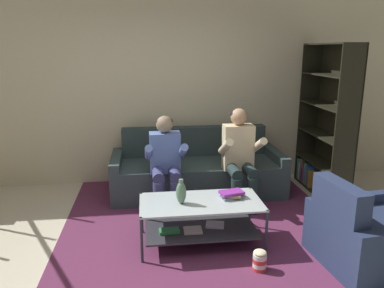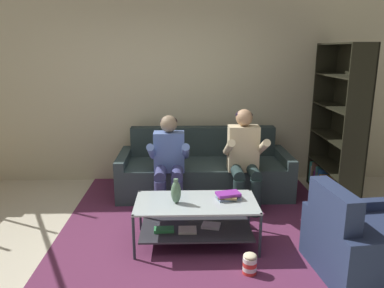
{
  "view_description": "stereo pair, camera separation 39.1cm",
  "coord_description": "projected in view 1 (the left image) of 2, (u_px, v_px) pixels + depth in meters",
  "views": [
    {
      "loc": [
        -0.21,
        -3.09,
        1.96
      ],
      "look_at": [
        0.3,
        0.88,
        0.94
      ],
      "focal_mm": 35.0,
      "sensor_mm": 36.0,
      "label": 1
    },
    {
      "loc": [
        0.18,
        -3.12,
        1.96
      ],
      "look_at": [
        0.3,
        0.88,
        0.94
      ],
      "focal_mm": 35.0,
      "sensor_mm": 36.0,
      "label": 2
    }
  ],
  "objects": [
    {
      "name": "back_partition",
      "position": [
        158.0,
        85.0,
        5.48
      ],
      "size": [
        8.4,
        0.12,
        2.9
      ],
      "primitive_type": "cube",
      "color": "beige",
      "rests_on": "ground"
    },
    {
      "name": "bookshelf",
      "position": [
        326.0,
        131.0,
        5.17
      ],
      "size": [
        0.33,
        1.14,
        2.04
      ],
      "color": "black",
      "rests_on": "ground"
    },
    {
      "name": "area_rug",
      "position": [
        200.0,
        217.0,
        4.47
      ],
      "size": [
        3.14,
        3.4,
        0.01
      ],
      "color": "#5E2848",
      "rests_on": "ground"
    },
    {
      "name": "couch",
      "position": [
        197.0,
        172.0,
        5.23
      ],
      "size": [
        2.33,
        0.9,
        0.87
      ],
      "color": "#314141",
      "rests_on": "ground"
    },
    {
      "name": "vase",
      "position": [
        181.0,
        192.0,
        3.7
      ],
      "size": [
        0.1,
        0.1,
        0.25
      ],
      "color": "#53765A",
      "rests_on": "coffee_table"
    },
    {
      "name": "coffee_table",
      "position": [
        200.0,
        216.0,
        3.81
      ],
      "size": [
        1.23,
        0.62,
        0.47
      ],
      "color": "#AAB8BA",
      "rests_on": "ground"
    },
    {
      "name": "book_stack",
      "position": [
        232.0,
        194.0,
        3.86
      ],
      "size": [
        0.27,
        0.2,
        0.07
      ],
      "color": "#7B91AE",
      "rests_on": "coffee_table"
    },
    {
      "name": "armchair",
      "position": [
        367.0,
        237.0,
        3.45
      ],
      "size": [
        0.97,
        0.95,
        0.83
      ],
      "color": "#24304F",
      "rests_on": "ground"
    },
    {
      "name": "person_seated_left",
      "position": [
        166.0,
        160.0,
        4.57
      ],
      "size": [
        0.5,
        0.58,
        1.17
      ],
      "color": "navy",
      "rests_on": "ground"
    },
    {
      "name": "ground",
      "position": [
        172.0,
        266.0,
        3.48
      ],
      "size": [
        16.8,
        16.8,
        0.0
      ],
      "primitive_type": "plane",
      "color": "beige"
    },
    {
      "name": "popcorn_tub",
      "position": [
        260.0,
        260.0,
        3.38
      ],
      "size": [
        0.13,
        0.13,
        0.2
      ],
      "color": "red",
      "rests_on": "ground"
    },
    {
      "name": "person_seated_right",
      "position": [
        240.0,
        154.0,
        4.68
      ],
      "size": [
        0.5,
        0.58,
        1.24
      ],
      "color": "#1E2F2F",
      "rests_on": "ground"
    }
  ]
}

